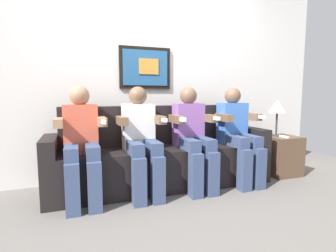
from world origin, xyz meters
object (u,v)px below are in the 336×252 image
at_px(side_table_right, 281,155).
at_px(table_lamp, 277,108).
at_px(person_leftmost, 81,139).
at_px(spare_remote_on_table, 284,137).
at_px(person_right_center, 193,133).
at_px(couch, 163,158).
at_px(person_left_center, 141,136).
at_px(person_rightmost, 238,131).

distance_m(side_table_right, table_lamp, 0.61).
distance_m(person_leftmost, spare_remote_on_table, 2.39).
xyz_separation_m(person_leftmost, person_right_center, (1.15, -0.00, 0.00)).
height_order(couch, spare_remote_on_table, couch).
relative_size(person_left_center, person_rightmost, 1.00).
height_order(person_right_center, spare_remote_on_table, person_right_center).
height_order(person_leftmost, table_lamp, person_leftmost).
height_order(person_right_center, table_lamp, person_right_center).
bearing_deg(table_lamp, person_left_center, -176.51).
bearing_deg(person_right_center, person_leftmost, 179.98).
bearing_deg(person_leftmost, person_rightmost, 0.00).
height_order(couch, person_right_center, person_right_center).
distance_m(person_left_center, side_table_right, 1.90).
distance_m(person_right_center, table_lamp, 1.27).
bearing_deg(side_table_right, person_rightmost, -175.09).
distance_m(person_leftmost, table_lamp, 2.41).
xyz_separation_m(person_leftmost, table_lamp, (2.39, 0.11, 0.25)).
bearing_deg(person_rightmost, spare_remote_on_table, -2.53).
height_order(couch, person_rightmost, person_rightmost).
bearing_deg(spare_remote_on_table, person_left_center, 179.08).
distance_m(person_rightmost, table_lamp, 0.72).
bearing_deg(person_left_center, side_table_right, 1.88).
relative_size(person_leftmost, table_lamp, 2.41).
relative_size(side_table_right, spare_remote_on_table, 3.85).
xyz_separation_m(person_left_center, person_right_center, (0.58, -0.00, 0.00)).
relative_size(couch, person_left_center, 2.21).
height_order(person_leftmost, person_right_center, same).
height_order(person_rightmost, side_table_right, person_rightmost).
distance_m(couch, person_rightmost, 0.93).
height_order(person_left_center, person_right_center, same).
distance_m(couch, table_lamp, 1.62).
bearing_deg(side_table_right, person_left_center, -178.12).
bearing_deg(side_table_right, couch, 176.10).
distance_m(couch, person_right_center, 0.44).
relative_size(person_left_center, table_lamp, 2.41).
bearing_deg(side_table_right, person_right_center, -177.27).
bearing_deg(person_right_center, couch, 149.61).
relative_size(person_left_center, side_table_right, 2.22).
xyz_separation_m(person_leftmost, person_left_center, (0.58, 0.00, 0.00)).
xyz_separation_m(person_left_center, side_table_right, (1.86, 0.06, -0.36)).
bearing_deg(couch, spare_remote_on_table, -7.38).
height_order(person_leftmost, person_rightmost, same).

